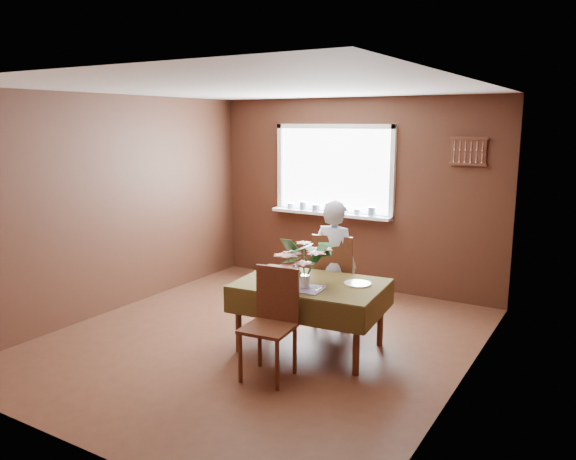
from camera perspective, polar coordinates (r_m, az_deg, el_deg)
The scene contains 15 objects.
floor at distance 5.85m, azimuth -2.83°, elevation -11.04°, with size 4.50×4.50×0.00m, color #492619.
ceiling at distance 5.44m, azimuth -3.08°, elevation 14.21°, with size 4.50×4.50×0.00m, color white.
wall_back at distance 7.46m, azimuth 6.75°, elevation 3.64°, with size 4.00×4.00×0.00m, color brown.
wall_front at distance 3.89m, azimuth -21.80°, elevation -3.82°, with size 4.00×4.00×0.00m, color brown.
wall_left at distance 6.82m, azimuth -17.06°, elevation 2.54°, with size 4.50×4.50×0.00m, color brown.
wall_right at distance 4.71m, azimuth 17.69°, elevation -1.08°, with size 4.50×4.50×0.00m, color brown.
window_assembly at distance 7.52m, azimuth 4.52°, elevation 4.46°, with size 1.72×0.20×1.22m.
spoon_rack at distance 6.91m, azimuth 17.87°, elevation 7.61°, with size 0.44×0.05×0.33m.
dining_table at distance 5.43m, azimuth 2.32°, elevation -6.14°, with size 1.47×1.08×0.68m.
chair_far at distance 6.06m, azimuth 4.80°, elevation -4.76°, with size 0.50×0.50×1.02m.
chair_near at distance 4.92m, azimuth -1.62°, elevation -8.92°, with size 0.45×0.45×0.95m.
seated_woman at distance 5.98m, azimuth 4.74°, elevation -3.57°, with size 0.51×0.33×1.39m, color white.
flower_bouquet at distance 5.17m, azimuth 1.71°, elevation -2.95°, with size 0.49×0.49×0.42m.
side_plate at distance 5.38m, azimuth 7.08°, elevation -5.43°, with size 0.26×0.26×0.01m, color white.
table_knife at distance 5.22m, azimuth 3.45°, elevation -5.87°, with size 0.02×0.22×0.00m, color silver.
Camera 1 is at (3.03, -4.50, 2.19)m, focal length 35.00 mm.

